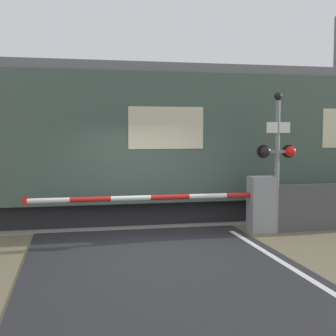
% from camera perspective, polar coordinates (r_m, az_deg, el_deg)
% --- Properties ---
extents(ground_plane, '(80.00, 80.00, 0.00)m').
position_cam_1_polar(ground_plane, '(9.52, -2.35, -9.59)').
color(ground_plane, '#6B6047').
extents(track_bed, '(36.00, 3.20, 0.13)m').
position_cam_1_polar(track_bed, '(12.68, -4.77, -5.98)').
color(track_bed, gray).
rests_on(track_bed, ground_plane).
extents(train, '(18.20, 2.89, 3.98)m').
position_cam_1_polar(train, '(12.59, -1.53, 3.16)').
color(train, black).
rests_on(train, ground_plane).
extents(crossing_barrier, '(5.61, 0.44, 1.29)m').
position_cam_1_polar(crossing_barrier, '(10.87, 9.38, -4.24)').
color(crossing_barrier, gray).
rests_on(crossing_barrier, ground_plane).
extents(signal_post, '(0.91, 0.26, 3.20)m').
position_cam_1_polar(signal_post, '(10.86, 13.18, 1.72)').
color(signal_post, gray).
rests_on(signal_post, ground_plane).
extents(catenary_pole, '(0.20, 1.90, 6.26)m').
position_cam_1_polar(catenary_pole, '(17.34, 19.80, 7.34)').
color(catenary_pole, slate).
rests_on(catenary_pole, ground_plane).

